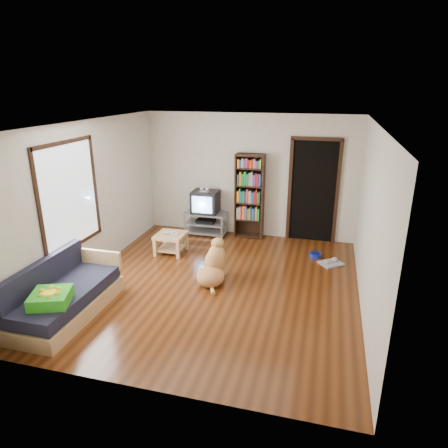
% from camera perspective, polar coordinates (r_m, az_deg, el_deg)
% --- Properties ---
extents(ground, '(5.00, 5.00, 0.00)m').
position_cam_1_polar(ground, '(6.67, -0.96, -8.71)').
color(ground, '#5C2A0F').
rests_on(ground, ground).
extents(ceiling, '(5.00, 5.00, 0.00)m').
position_cam_1_polar(ceiling, '(5.92, -1.11, 14.12)').
color(ceiling, white).
rests_on(ceiling, ground).
extents(wall_back, '(4.50, 0.00, 4.50)m').
position_cam_1_polar(wall_back, '(8.52, 3.60, 6.84)').
color(wall_back, beige).
rests_on(wall_back, ground).
extents(wall_front, '(4.50, 0.00, 4.50)m').
position_cam_1_polar(wall_front, '(4.00, -10.97, -8.36)').
color(wall_front, beige).
rests_on(wall_front, ground).
extents(wall_left, '(0.00, 5.00, 5.00)m').
position_cam_1_polar(wall_left, '(7.10, -18.80, 3.29)').
color(wall_left, beige).
rests_on(wall_left, ground).
extents(wall_right, '(0.00, 5.00, 5.00)m').
position_cam_1_polar(wall_right, '(5.99, 20.17, 0.24)').
color(wall_right, beige).
rests_on(wall_right, ground).
extents(green_cushion, '(0.62, 0.62, 0.16)m').
position_cam_1_polar(green_cushion, '(5.76, -23.51, -9.65)').
color(green_cushion, green).
rests_on(green_cushion, sofa).
extents(laptop, '(0.33, 0.23, 0.02)m').
position_cam_1_polar(laptop, '(7.77, -7.74, -1.39)').
color(laptop, '#B5B6BA').
rests_on(laptop, coffee_table).
extents(dog_bowl, '(0.22, 0.22, 0.08)m').
position_cam_1_polar(dog_bowl, '(7.87, 12.90, -4.36)').
color(dog_bowl, '#152297').
rests_on(dog_bowl, ground).
extents(grey_rag, '(0.51, 0.50, 0.03)m').
position_cam_1_polar(grey_rag, '(7.66, 15.04, -5.45)').
color(grey_rag, gray).
rests_on(grey_rag, ground).
extents(window, '(0.03, 1.46, 1.70)m').
position_cam_1_polar(window, '(6.65, -21.19, 3.75)').
color(window, white).
rests_on(window, wall_left).
extents(doorway, '(1.03, 0.05, 2.19)m').
position_cam_1_polar(doorway, '(8.39, 12.65, 4.94)').
color(doorway, black).
rests_on(doorway, wall_back).
extents(tv_stand, '(0.90, 0.45, 0.50)m').
position_cam_1_polar(tv_stand, '(8.79, -2.62, 0.25)').
color(tv_stand, '#99999E').
rests_on(tv_stand, ground).
extents(crt_tv, '(0.55, 0.52, 0.58)m').
position_cam_1_polar(crt_tv, '(8.66, -2.63, 3.26)').
color(crt_tv, black).
rests_on(crt_tv, tv_stand).
extents(bookshelf, '(0.60, 0.30, 1.80)m').
position_cam_1_polar(bookshelf, '(8.43, 3.68, 4.61)').
color(bookshelf, black).
rests_on(bookshelf, ground).
extents(sofa, '(0.80, 1.80, 0.80)m').
position_cam_1_polar(sofa, '(6.23, -21.76, -9.67)').
color(sofa, tan).
rests_on(sofa, ground).
extents(coffee_table, '(0.55, 0.55, 0.40)m').
position_cam_1_polar(coffee_table, '(7.84, -7.62, -2.22)').
color(coffee_table, tan).
rests_on(coffee_table, ground).
extents(dog, '(0.51, 0.90, 0.74)m').
position_cam_1_polar(dog, '(6.69, -1.51, -6.07)').
color(dog, '#CA854D').
rests_on(dog, ground).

